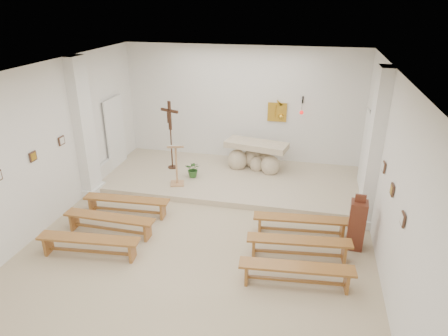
% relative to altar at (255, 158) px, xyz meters
% --- Properties ---
extents(ground, '(7.00, 10.00, 0.00)m').
position_rel_altar_xyz_m(ground, '(-0.57, -4.17, -0.49)').
color(ground, tan).
rests_on(ground, ground).
extents(wall_left, '(0.02, 10.00, 3.50)m').
position_rel_altar_xyz_m(wall_left, '(-4.06, -4.17, 1.26)').
color(wall_left, silver).
rests_on(wall_left, ground).
extents(wall_right, '(0.02, 10.00, 3.50)m').
position_rel_altar_xyz_m(wall_right, '(2.92, -4.17, 1.26)').
color(wall_right, silver).
rests_on(wall_right, ground).
extents(wall_back, '(7.00, 0.02, 3.50)m').
position_rel_altar_xyz_m(wall_back, '(-0.57, 0.82, 1.26)').
color(wall_back, silver).
rests_on(wall_back, ground).
extents(ceiling, '(7.00, 10.00, 0.02)m').
position_rel_altar_xyz_m(ceiling, '(-0.57, -4.17, 3.00)').
color(ceiling, silver).
rests_on(ceiling, wall_back).
extents(sanctuary_platform, '(6.98, 3.00, 0.15)m').
position_rel_altar_xyz_m(sanctuary_platform, '(-0.57, -0.67, -0.42)').
color(sanctuary_platform, '#B9A78E').
rests_on(sanctuary_platform, ground).
extents(pilaster_left, '(0.26, 0.55, 3.50)m').
position_rel_altar_xyz_m(pilaster_left, '(-3.94, -2.17, 1.26)').
color(pilaster_left, white).
rests_on(pilaster_left, ground).
extents(pilaster_right, '(0.26, 0.55, 3.50)m').
position_rel_altar_xyz_m(pilaster_right, '(2.80, -2.17, 1.26)').
color(pilaster_right, white).
rests_on(pilaster_right, ground).
extents(gold_wall_relief, '(0.55, 0.04, 0.55)m').
position_rel_altar_xyz_m(gold_wall_relief, '(0.48, 0.79, 1.16)').
color(gold_wall_relief, gold).
rests_on(gold_wall_relief, wall_back).
extents(sanctuary_lamp, '(0.11, 0.36, 0.44)m').
position_rel_altar_xyz_m(sanctuary_lamp, '(1.18, 0.53, 1.32)').
color(sanctuary_lamp, black).
rests_on(sanctuary_lamp, wall_back).
extents(station_frame_left_mid, '(0.03, 0.20, 0.20)m').
position_rel_altar_xyz_m(station_frame_left_mid, '(-4.04, -3.97, 1.23)').
color(station_frame_left_mid, '#462C1F').
rests_on(station_frame_left_mid, wall_left).
extents(station_frame_left_rear, '(0.03, 0.20, 0.20)m').
position_rel_altar_xyz_m(station_frame_left_rear, '(-4.04, -2.97, 1.23)').
color(station_frame_left_rear, '#462C1F').
rests_on(station_frame_left_rear, wall_left).
extents(station_frame_right_front, '(0.03, 0.20, 0.20)m').
position_rel_altar_xyz_m(station_frame_right_front, '(2.90, -4.97, 1.23)').
color(station_frame_right_front, '#462C1F').
rests_on(station_frame_right_front, wall_right).
extents(station_frame_right_mid, '(0.03, 0.20, 0.20)m').
position_rel_altar_xyz_m(station_frame_right_mid, '(2.90, -3.97, 1.23)').
color(station_frame_right_mid, '#462C1F').
rests_on(station_frame_right_mid, wall_right).
extents(station_frame_right_rear, '(0.03, 0.20, 0.20)m').
position_rel_altar_xyz_m(station_frame_right_rear, '(2.90, -2.97, 1.23)').
color(station_frame_right_rear, '#462C1F').
rests_on(station_frame_right_rear, wall_right).
extents(radiator_left, '(0.10, 0.85, 0.52)m').
position_rel_altar_xyz_m(radiator_left, '(-4.00, -1.47, -0.22)').
color(radiator_left, silver).
rests_on(radiator_left, ground).
extents(radiator_right, '(0.10, 0.85, 0.52)m').
position_rel_altar_xyz_m(radiator_right, '(2.86, -1.47, -0.22)').
color(radiator_right, silver).
rests_on(radiator_right, ground).
extents(altar, '(1.83, 1.00, 0.90)m').
position_rel_altar_xyz_m(altar, '(0.00, 0.00, 0.00)').
color(altar, beige).
rests_on(altar, sanctuary_platform).
extents(lectern, '(0.49, 0.45, 1.17)m').
position_rel_altar_xyz_m(lectern, '(-1.85, -1.48, 0.23)').
color(lectern, tan).
rests_on(lectern, sanctuary_platform).
extents(crucifix_stand, '(0.57, 0.26, 1.97)m').
position_rel_altar_xyz_m(crucifix_stand, '(-2.36, -0.45, 0.79)').
color(crucifix_stand, '#3D2413').
rests_on(crucifix_stand, sanctuary_platform).
extents(potted_plant, '(0.43, 0.37, 0.46)m').
position_rel_altar_xyz_m(potted_plant, '(-1.57, -0.93, -0.11)').
color(potted_plant, '#2C5C24').
rests_on(potted_plant, sanctuary_platform).
extents(donation_pedestal, '(0.35, 0.35, 1.21)m').
position_rel_altar_xyz_m(donation_pedestal, '(2.53, -3.22, 0.04)').
color(donation_pedestal, brown).
rests_on(donation_pedestal, ground).
extents(bench_left_front, '(2.03, 0.43, 0.43)m').
position_rel_altar_xyz_m(bench_left_front, '(-2.57, -3.00, -0.17)').
color(bench_left_front, '#A1602E').
rests_on(bench_left_front, ground).
extents(bench_right_front, '(2.04, 0.50, 0.43)m').
position_rel_altar_xyz_m(bench_right_front, '(1.44, -3.00, -0.17)').
color(bench_right_front, '#A1602E').
rests_on(bench_right_front, ground).
extents(bench_left_second, '(2.02, 0.36, 0.43)m').
position_rel_altar_xyz_m(bench_left_second, '(-2.57, -3.84, -0.17)').
color(bench_left_second, '#A1602E').
rests_on(bench_left_second, ground).
extents(bench_right_second, '(2.04, 0.53, 0.43)m').
position_rel_altar_xyz_m(bench_right_second, '(1.44, -3.84, -0.17)').
color(bench_right_second, '#A1602E').
rests_on(bench_right_second, ground).
extents(bench_left_third, '(2.04, 0.50, 0.43)m').
position_rel_altar_xyz_m(bench_left_third, '(-2.57, -4.69, -0.17)').
color(bench_left_third, '#A1602E').
rests_on(bench_left_third, ground).
extents(bench_right_third, '(2.04, 0.50, 0.43)m').
position_rel_altar_xyz_m(bench_right_third, '(1.44, -4.69, -0.17)').
color(bench_right_third, '#A1602E').
rests_on(bench_right_third, ground).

